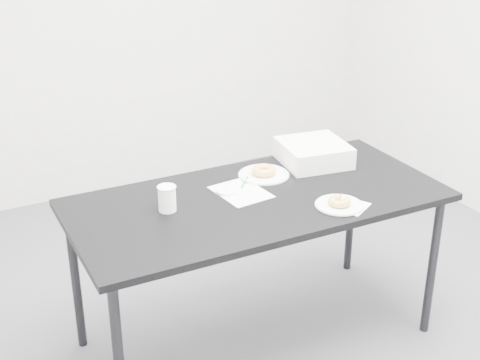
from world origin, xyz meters
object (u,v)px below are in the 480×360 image
donut_far (264,170)px  scorecard (241,192)px  pen (245,182)px  donut_near (339,201)px  table (258,208)px  bakery_box (313,153)px  plate_near (339,205)px  plate_far (264,175)px  coffee_cup (167,198)px

donut_far → scorecard: bearing=-148.4°
pen → donut_near: size_ratio=1.22×
table → pen: (0.02, 0.16, 0.07)m
bakery_box → plate_near: bearing=-102.1°
plate_far → donut_near: bearing=-75.0°
plate_near → plate_far: size_ratio=0.86×
table → plate_near: size_ratio=8.09×
pen → coffee_cup: bearing=143.9°
table → donut_near: (0.27, -0.26, 0.08)m
table → donut_far: (0.15, 0.20, 0.09)m
pen → bakery_box: 0.44m
plate_near → donut_near: size_ratio=2.13×
plate_near → donut_near: bearing=0.0°
table → donut_near: 0.38m
coffee_cup → bakery_box: coffee_cup is taller
plate_near → scorecard: bearing=132.8°
plate_far → table: bearing=-126.6°
donut_near → bakery_box: (0.18, 0.47, 0.03)m
pen → donut_far: 0.13m
plate_far → donut_far: size_ratio=2.13×
plate_far → bakery_box: size_ratio=0.78×
table → coffee_cup: coffee_cup is taller
table → donut_far: 0.26m
donut_near → plate_near: bearing=180.0°
table → plate_near: plate_near is taller
scorecard → donut_far: (0.19, 0.12, 0.02)m
table → donut_near: donut_near is taller
scorecard → plate_far: bearing=26.5°
plate_near → plate_far: (-0.12, 0.45, -0.00)m
plate_near → table: bearing=136.2°
scorecard → plate_near: plate_near is taller
plate_near → donut_far: (-0.12, 0.45, 0.02)m
pen → bakery_box: (0.43, 0.06, 0.05)m
plate_near → donut_far: bearing=105.0°
pen → coffee_cup: size_ratio=1.05×
plate_near → donut_near: donut_near is taller
table → bakery_box: bearing=27.5°
table → plate_far: (0.15, 0.20, 0.06)m
donut_near → bakery_box: size_ratio=0.32×
table → bakery_box: 0.51m
plate_near → plate_far: plate_near is taller
plate_near → coffee_cup: 0.76m
plate_near → donut_near: 0.02m
table → scorecard: size_ratio=6.55×
donut_near → scorecard: bearing=132.8°
table → coffee_cup: size_ratio=14.87×
scorecard → table: bearing=-66.0°
table → bakery_box: (0.45, 0.22, 0.11)m
plate_far → coffee_cup: (-0.56, -0.13, 0.05)m
coffee_cup → bakery_box: bearing=10.0°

